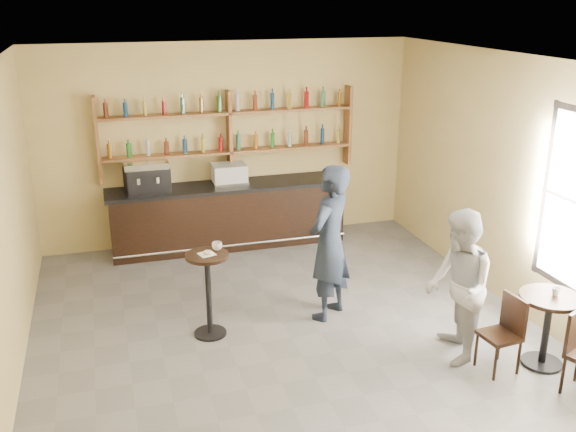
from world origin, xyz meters
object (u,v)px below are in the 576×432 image
object	(u,v)px
pastry_case	(229,174)
pedestal_table	(209,295)
cafe_table	(546,331)
chair_west	(500,335)
patron_second	(458,287)
bar_counter	(228,215)
espresso_machine	(147,176)
man_main	(329,243)

from	to	relation	value
pastry_case	pedestal_table	xyz separation A→B (m)	(-0.84, -2.79, -0.67)
pedestal_table	cafe_table	xyz separation A→B (m)	(3.40, -1.70, -0.10)
chair_west	patron_second	distance (m)	0.66
bar_counter	pastry_case	world-z (taller)	pastry_case
chair_west	pedestal_table	bearing A→B (deg)	-126.30
espresso_machine	pastry_case	world-z (taller)	espresso_machine
pastry_case	pedestal_table	world-z (taller)	pastry_case
espresso_machine	cafe_table	distance (m)	5.95
patron_second	cafe_table	bearing A→B (deg)	82.12
pedestal_table	man_main	bearing A→B (deg)	2.15
espresso_machine	chair_west	bearing A→B (deg)	-59.33
pedestal_table	cafe_table	size ratio (longest dim) A/B	1.25
man_main	bar_counter	bearing A→B (deg)	-115.85
bar_counter	man_main	world-z (taller)	man_main
pastry_case	man_main	size ratio (longest dim) A/B	0.27
cafe_table	chair_west	distance (m)	0.55
cafe_table	pastry_case	bearing A→B (deg)	119.69
espresso_machine	patron_second	world-z (taller)	patron_second
pedestal_table	cafe_table	bearing A→B (deg)	-26.55
pedestal_table	chair_west	distance (m)	3.29
patron_second	chair_west	bearing A→B (deg)	58.73
man_main	cafe_table	bearing A→B (deg)	96.33
pedestal_table	patron_second	xyz separation A→B (m)	(2.52, -1.27, 0.34)
bar_counter	espresso_machine	bearing A→B (deg)	180.00
cafe_table	patron_second	world-z (taller)	patron_second
man_main	chair_west	distance (m)	2.23
pedestal_table	chair_west	world-z (taller)	pedestal_table
espresso_machine	pastry_case	distance (m)	1.27
pastry_case	cafe_table	distance (m)	5.22
pastry_case	cafe_table	world-z (taller)	pastry_case
espresso_machine	pedestal_table	distance (m)	2.91
chair_west	patron_second	size ratio (longest dim) A/B	0.49
bar_counter	man_main	bearing A→B (deg)	-75.29
pastry_case	patron_second	bearing A→B (deg)	-69.21
pedestal_table	chair_west	size ratio (longest dim) A/B	1.22
espresso_machine	pastry_case	bearing A→B (deg)	-5.78
patron_second	espresso_machine	bearing A→B (deg)	-125.92
cafe_table	man_main	bearing A→B (deg)	136.89
espresso_machine	pedestal_table	bearing A→B (deg)	-87.02
espresso_machine	man_main	size ratio (longest dim) A/B	0.33
bar_counter	patron_second	bearing A→B (deg)	-67.05
bar_counter	cafe_table	size ratio (longest dim) A/B	4.54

